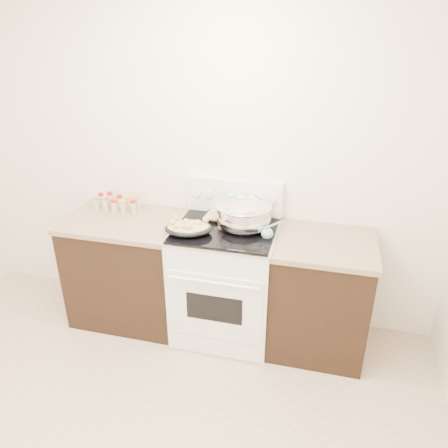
% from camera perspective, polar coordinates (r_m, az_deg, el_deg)
% --- Properties ---
extents(room_shell, '(4.10, 3.60, 2.75)m').
position_cam_1_polar(room_shell, '(1.88, -21.09, 2.81)').
color(room_shell, white).
rests_on(room_shell, ground).
extents(counter_left, '(0.93, 0.67, 0.92)m').
position_cam_1_polar(counter_left, '(3.75, -12.22, -5.67)').
color(counter_left, black).
rests_on(counter_left, ground).
extents(counter_right, '(0.73, 0.67, 0.92)m').
position_cam_1_polar(counter_right, '(3.42, 12.34, -9.03)').
color(counter_right, black).
rests_on(counter_right, ground).
extents(kitchen_range, '(0.78, 0.73, 1.22)m').
position_cam_1_polar(kitchen_range, '(3.47, 0.22, -7.21)').
color(kitchen_range, white).
rests_on(kitchen_range, ground).
extents(mixing_bowl, '(0.42, 0.42, 0.24)m').
position_cam_1_polar(mixing_bowl, '(3.22, 2.57, 1.07)').
color(mixing_bowl, silver).
rests_on(mixing_bowl, kitchen_range).
extents(roasting_pan, '(0.40, 0.33, 0.11)m').
position_cam_1_polar(roasting_pan, '(3.15, -4.68, -0.46)').
color(roasting_pan, black).
rests_on(roasting_pan, kitchen_range).
extents(baking_sheet, '(0.41, 0.30, 0.06)m').
position_cam_1_polar(baking_sheet, '(3.39, 0.61, 1.05)').
color(baking_sheet, black).
rests_on(baking_sheet, kitchen_range).
extents(wooden_spoon, '(0.12, 0.26, 0.04)m').
position_cam_1_polar(wooden_spoon, '(3.26, 0.02, -0.21)').
color(wooden_spoon, tan).
rests_on(wooden_spoon, kitchen_range).
extents(blue_ladle, '(0.13, 0.28, 0.10)m').
position_cam_1_polar(blue_ladle, '(3.12, 5.75, -1.11)').
color(blue_ladle, '#7CAEB9').
rests_on(blue_ladle, kitchen_range).
extents(spice_jars, '(0.38, 0.15, 0.13)m').
position_cam_1_polar(spice_jars, '(3.69, -13.73, 2.67)').
color(spice_jars, '#BFB28C').
rests_on(spice_jars, counter_left).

